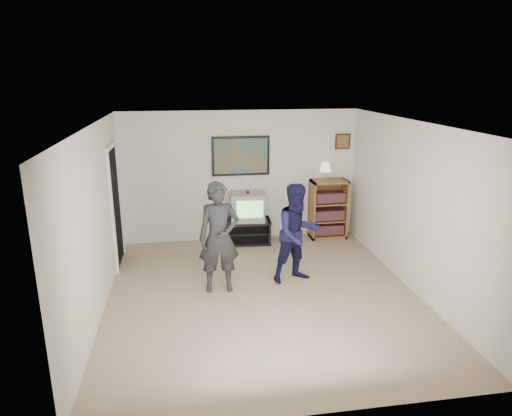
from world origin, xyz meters
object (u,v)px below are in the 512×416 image
object	(u,v)px
crt_television	(248,206)
bookshelf	(328,209)
person_tall	(219,238)
person_short	(297,233)
media_stand	(246,231)

from	to	relation	value
crt_television	bookshelf	size ratio (longest dim) A/B	0.54
person_tall	bookshelf	bearing A→B (deg)	40.38
bookshelf	person_short	size ratio (longest dim) A/B	0.74
crt_television	bookshelf	world-z (taller)	bookshelf
media_stand	bookshelf	xyz separation A→B (m)	(1.64, 0.05, 0.35)
crt_television	bookshelf	xyz separation A→B (m)	(1.61, 0.05, -0.14)
person_tall	person_short	size ratio (longest dim) A/B	1.07
bookshelf	person_tall	size ratio (longest dim) A/B	0.70
media_stand	person_tall	world-z (taller)	person_tall
crt_television	person_tall	xyz separation A→B (m)	(-0.70, -1.93, 0.11)
bookshelf	person_tall	bearing A→B (deg)	-139.34
media_stand	person_tall	bearing A→B (deg)	-105.21
media_stand	crt_television	world-z (taller)	crt_television
media_stand	crt_television	size ratio (longest dim) A/B	1.51
crt_television	person_tall	bearing A→B (deg)	-103.05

